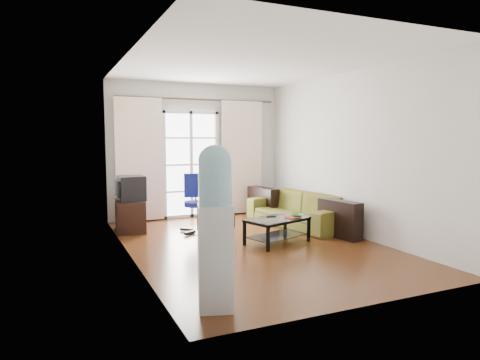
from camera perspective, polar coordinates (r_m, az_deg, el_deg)
name	(u,v)px	position (r m, az deg, el deg)	size (l,w,h in m)	color
floor	(252,244)	(6.58, 1.60, -8.59)	(5.20, 5.20, 0.00)	#5A3015
ceiling	(252,63)	(6.47, 1.67, 15.28)	(5.20, 5.20, 0.00)	white
wall_back	(197,151)	(8.80, -5.73, 3.90)	(3.60, 0.02, 2.70)	silver
wall_front	(372,167)	(4.20, 17.19, 1.68)	(3.60, 0.02, 2.70)	silver
wall_left	(129,158)	(5.83, -14.53, 2.82)	(0.02, 5.20, 2.70)	silver
wall_right	(350,154)	(7.34, 14.43, 3.39)	(0.02, 5.20, 2.70)	silver
french_door	(191,165)	(8.71, -6.53, 2.06)	(1.16, 0.06, 2.15)	white
curtain_rod	(198,99)	(8.73, -5.59, 10.65)	(0.04, 0.04, 3.30)	#4C3F2D
curtain_left	(139,160)	(8.39, -13.27, 2.66)	(0.90, 0.07, 2.35)	#FFE8CD
curtain_right	(242,157)	(9.04, 0.26, 3.03)	(0.90, 0.07, 2.35)	#FFE8CD
radiator	(235,198)	(9.08, -0.66, -2.48)	(0.64, 0.12, 0.64)	#979699
sofa	(297,209)	(7.92, 7.60, -3.91)	(1.14, 2.20, 0.61)	brown
coffee_table	(277,227)	(6.61, 4.99, -6.28)	(1.09, 0.82, 0.39)	silver
bowl	(297,216)	(6.68, 7.57, -4.75)	(0.24, 0.24, 0.05)	#3B9134
book	(288,218)	(6.57, 6.37, -5.05)	(0.18, 0.22, 0.02)	#9C2E13
remote	(271,216)	(6.68, 4.16, -4.85)	(0.15, 0.04, 0.02)	black
tv_stand	(130,215)	(7.69, -14.43, -4.61)	(0.49, 0.74, 0.54)	black
crt_tv	(130,188)	(7.57, -14.43, -1.07)	(0.48, 0.48, 0.42)	black
task_chair	(198,215)	(7.41, -5.62, -4.66)	(0.75, 0.75, 1.00)	black
water_cooler	(215,224)	(4.02, -3.31, -5.92)	(0.39, 0.39, 1.56)	silver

